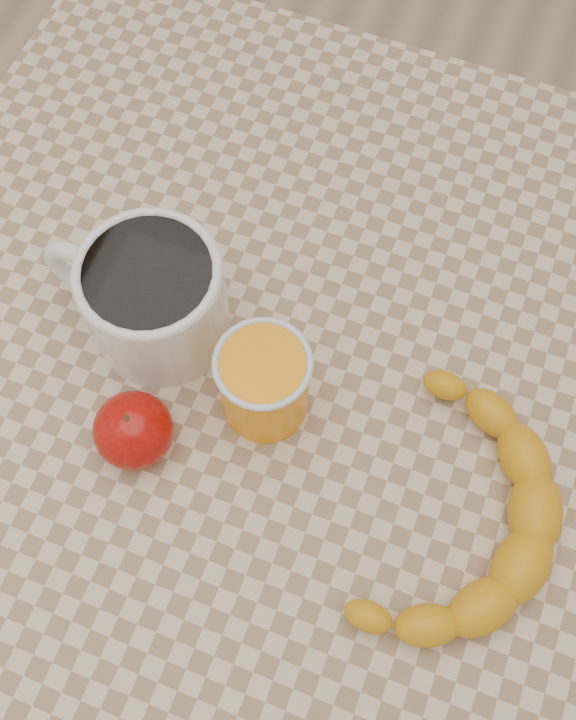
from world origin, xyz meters
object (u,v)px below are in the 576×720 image
(table, at_px, (288,402))
(coffee_mug, at_px, (151,296))
(apple, at_px, (133,430))
(banana, at_px, (457,519))
(orange_juice_glass, at_px, (264,383))

(table, bearing_deg, coffee_mug, -179.62)
(apple, height_order, banana, apple)
(apple, xyz_separation_m, banana, (0.27, 0.03, -0.01))
(table, distance_m, orange_juice_glass, 0.14)
(table, xyz_separation_m, orange_juice_glass, (-0.01, -0.04, 0.13))
(table, height_order, orange_juice_glass, orange_juice_glass)
(table, bearing_deg, orange_juice_glass, -100.03)
(coffee_mug, height_order, apple, coffee_mug)
(coffee_mug, bearing_deg, banana, -15.07)
(coffee_mug, distance_m, banana, 0.31)
(coffee_mug, bearing_deg, table, 0.38)
(banana, bearing_deg, table, 165.28)
(coffee_mug, xyz_separation_m, apple, (0.03, -0.11, -0.03))
(coffee_mug, relative_size, apple, 2.20)
(orange_juice_glass, height_order, banana, orange_juice_glass)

